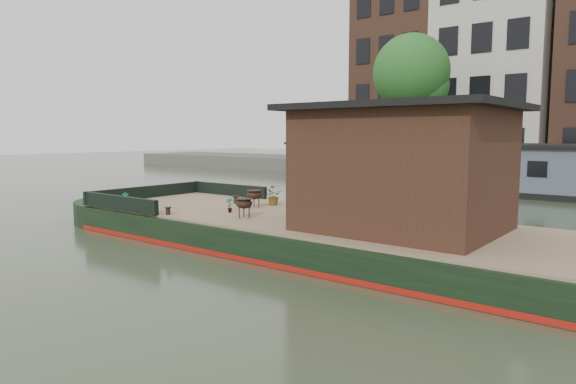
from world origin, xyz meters
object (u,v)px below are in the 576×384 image
Objects in this scene: brazier_rear at (254,199)px; bicycle at (327,198)px; brazier_front at (244,208)px; potted_plant_a at (230,205)px; cabin at (404,167)px; dinghy at (351,182)px.

bicycle is at bearing -4.00° from brazier_rear.
bicycle is 3.91× the size of brazier_front.
potted_plant_a is 0.82× the size of brazier_rear.
brazier_rear is (-4.32, 0.47, -1.01)m from cabin.
brazier_front is at bearing -56.15° from brazier_rear.
potted_plant_a reaches higher than dinghy.
cabin is 4.46m from brazier_rear.
brazier_front is 0.98× the size of brazier_rear.
brazier_front reaches higher than dinghy.
cabin is 13.68m from dinghy.
brazier_front is 1.63m from brazier_rear.
bicycle is (-1.99, 0.30, -0.78)m from cabin.
cabin is at bearing -143.83° from dinghy.
brazier_front is 0.14× the size of dinghy.
cabin reaches higher than potted_plant_a.
dinghy is (-5.87, 10.79, -0.78)m from bicycle.
bicycle is 0.56× the size of dinghy.
brazier_front is at bearing -158.78° from dinghy.
bicycle is at bearing -150.59° from dinghy.
brazier_front is (0.79, -0.34, 0.03)m from potted_plant_a.
brazier_rear is 11.21m from dinghy.
brazier_front reaches higher than potted_plant_a.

